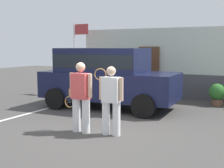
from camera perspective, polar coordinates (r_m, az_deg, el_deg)
name	(u,v)px	position (r m, az deg, el deg)	size (l,w,h in m)	color
ground_plane	(96,131)	(7.75, -3.04, -8.76)	(40.00, 40.00, 0.00)	#423F3D
parking_stripe_0	(44,109)	(10.61, -12.53, -4.60)	(0.12, 4.40, 0.01)	silver
house_frontage	(169,65)	(12.96, 10.61, 3.50)	(8.04, 0.40, 2.87)	silver
parked_suv	(107,75)	(10.48, -1.00, 1.73)	(4.71, 2.39, 2.05)	#141938
tennis_player_man	(81,96)	(7.52, -5.83, -2.31)	(0.90, 0.28, 1.72)	white
tennis_player_woman	(111,99)	(7.23, -0.19, -2.90)	(0.75, 0.29, 1.64)	white
potted_plant_by_porch	(217,93)	(11.55, 19.00, -1.66)	(0.61, 0.61, 0.80)	brown
flag_pole	(78,45)	(13.81, -6.40, 7.18)	(0.80, 0.11, 3.13)	silver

